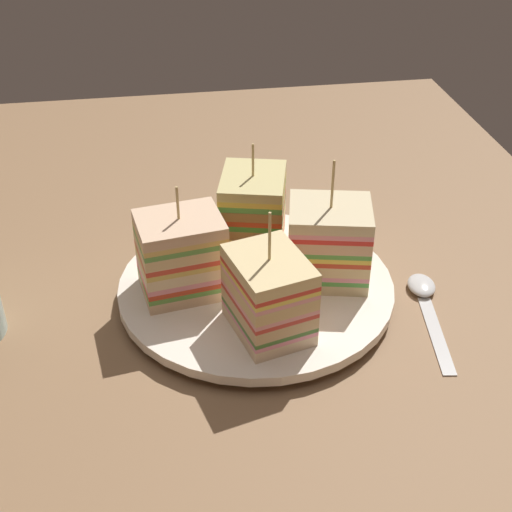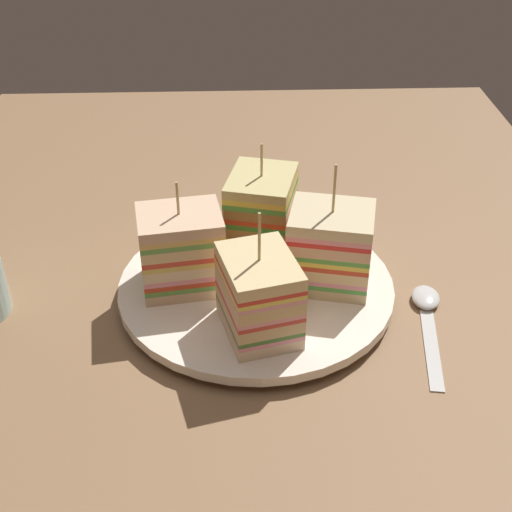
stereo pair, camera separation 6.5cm
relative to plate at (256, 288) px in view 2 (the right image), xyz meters
The scene contains 8 objects.
ground_plane 1.92cm from the plate, ahead, with size 107.45×75.80×1.80cm, color olive.
plate is the anchor object (origin of this frame).
sandwich_wedge_0 8.13cm from the plate, behind, with size 8.73×7.71×11.05cm.
sandwich_wedge_1 8.11cm from the plate, 93.29° to the right, with size 6.97×8.30×10.78cm.
sandwich_wedge_2 7.99cm from the plate, ahead, with size 8.67×7.39×11.61cm.
sandwich_wedge_3 8.08cm from the plate, 88.06° to the left, with size 7.81×8.67×12.19cm.
chip_pile 2.33cm from the plate, 110.30° to the left, with size 4.97×6.93×2.65cm.
spoon 16.01cm from the plate, 78.95° to the left, with size 13.97×3.95×1.00cm.
Camera 2 is at (53.83, -2.06, 41.14)cm, focal length 49.75 mm.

